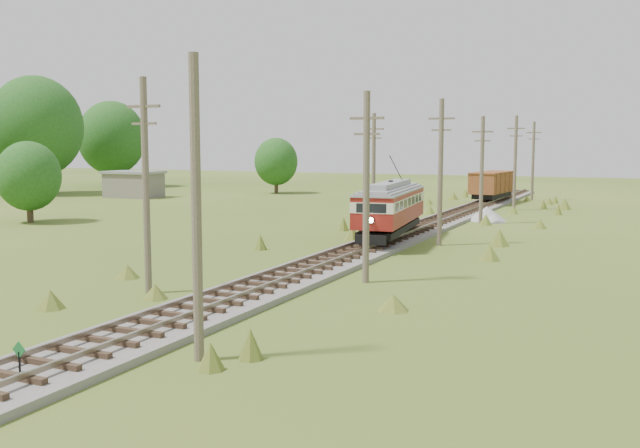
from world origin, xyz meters
The scene contains 18 objects.
railbed_main centered at (0.00, 34.00, 0.19)m, with size 3.60×96.00×0.57m.
switch_marker centered at (-0.20, 1.50, 0.63)m, with size 0.45×0.06×1.08m.
streetcar centered at (0.00, 30.98, 2.39)m, with size 3.91×11.07×5.01m.
gondola centered at (0.00, 63.83, 2.07)m, with size 3.44×8.60×2.79m.
gravel_pile centered at (3.08, 46.48, 0.55)m, with size 3.25×3.45×1.18m.
utility_pole_r_1 centered at (3.10, 5.00, 4.40)m, with size 0.30×0.30×8.80m.
utility_pole_r_2 centered at (3.30, 18.00, 4.42)m, with size 1.60×0.30×8.60m.
utility_pole_r_3 centered at (3.20, 31.00, 4.63)m, with size 1.60×0.30×9.00m.
utility_pole_r_4 centered at (3.00, 44.00, 4.32)m, with size 1.60×0.30×8.40m.
utility_pole_r_5 centered at (3.40, 57.00, 4.58)m, with size 1.60×0.30×8.90m.
utility_pole_r_6 centered at (3.20, 70.00, 4.47)m, with size 1.60×0.30×8.70m.
utility_pole_l_a centered at (-4.20, 12.00, 4.63)m, with size 1.60×0.30×9.00m.
utility_pole_l_b centered at (-4.50, 40.00, 4.42)m, with size 1.60×0.30×8.60m.
tree_left_4 centered at (-54.00, 54.00, 8.37)m, with size 11.34×11.34×14.61m.
tree_left_5 centered at (-56.00, 70.00, 7.12)m, with size 9.66×9.66×12.44m.
tree_mid_a centered at (-28.00, 68.00, 4.02)m, with size 5.46×5.46×7.03m.
tree_mid_c centered at (-30.00, 30.00, 3.71)m, with size 5.04×5.04×6.49m.
shed centered at (-40.00, 55.00, 1.57)m, with size 6.40×4.40×3.10m.
Camera 1 is at (14.69, -11.86, 6.27)m, focal length 40.00 mm.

